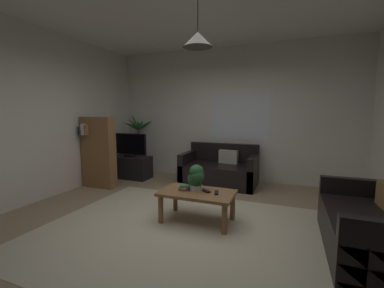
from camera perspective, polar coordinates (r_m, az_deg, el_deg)
name	(u,v)px	position (r m, az deg, el deg)	size (l,w,h in m)	color
floor	(184,226)	(3.51, -1.88, -18.02)	(5.29, 5.12, 0.02)	#9E8466
rug	(177,231)	(3.34, -3.32, -19.14)	(3.44, 2.82, 0.01)	beige
wall_back	(230,114)	(5.65, 8.57, 6.65)	(5.41, 0.06, 2.89)	silver
wall_left	(34,115)	(4.90, -32.19, 5.61)	(0.06, 5.12, 2.89)	silver
window_pane	(240,117)	(5.57, 10.89, 6.10)	(1.24, 0.01, 0.99)	white
couch_under_window	(220,171)	(5.30, 6.29, -6.13)	(1.51, 0.88, 0.82)	black
couch_right_side	(377,230)	(3.36, 36.35, -15.39)	(0.88, 1.52, 0.82)	black
coffee_table	(197,197)	(3.49, 1.20, -11.83)	(1.00, 0.58, 0.42)	olive
book_on_table_0	(184,189)	(3.53, -1.82, -10.19)	(0.14, 0.08, 0.03)	#99663F
book_on_table_1	(183,187)	(3.52, -1.96, -9.79)	(0.12, 0.09, 0.03)	beige
book_on_table_2	(185,186)	(3.51, -1.68, -9.43)	(0.13, 0.11, 0.02)	#387247
remote_on_table_0	(216,193)	(3.40, 5.57, -10.90)	(0.05, 0.16, 0.02)	black
remote_on_table_1	(206,191)	(3.46, 3.12, -10.57)	(0.05, 0.16, 0.02)	black
potted_plant_on_table	(196,177)	(3.46, 0.97, -7.51)	(0.25, 0.25, 0.36)	beige
tv_stand	(131,167)	(5.93, -13.68, -5.10)	(0.90, 0.44, 0.50)	black
tv	(130,145)	(5.83, -13.95, -0.16)	(0.84, 0.16, 0.52)	black
potted_palm_corner	(139,145)	(6.33, -11.90, -0.26)	(0.84, 0.77, 1.50)	#4C4C51
bookshelf_corner	(98,152)	(5.33, -20.50, -1.67)	(0.70, 0.31, 1.40)	olive
pendant_lamp	(198,39)	(3.43, 1.30, 22.61)	(0.38, 0.38, 0.59)	black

